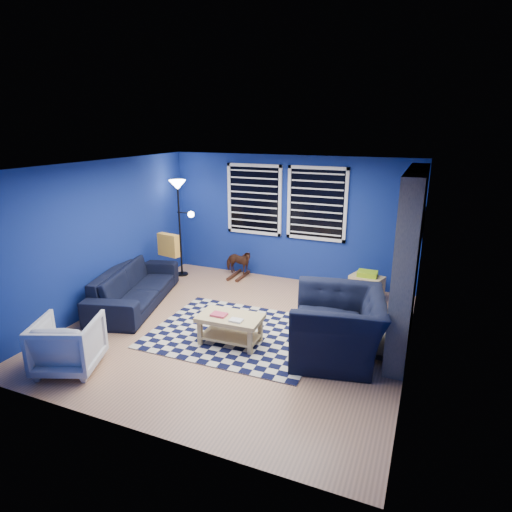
{
  "coord_description": "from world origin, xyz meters",
  "views": [
    {
      "loc": [
        2.59,
        -5.46,
        3.04
      ],
      "look_at": [
        0.19,
        0.3,
        1.13
      ],
      "focal_mm": 30.0,
      "sensor_mm": 36.0,
      "label": 1
    }
  ],
  "objects": [
    {
      "name": "window_left",
      "position": [
        -0.75,
        2.46,
        1.6
      ],
      "size": [
        1.17,
        0.06,
        1.42
      ],
      "color": "black",
      "rests_on": "wall_back"
    },
    {
      "name": "window_right",
      "position": [
        0.55,
        2.46,
        1.6
      ],
      "size": [
        1.17,
        0.06,
        1.42
      ],
      "color": "black",
      "rests_on": "wall_back"
    },
    {
      "name": "wall_right",
      "position": [
        2.5,
        0.0,
        1.25
      ],
      "size": [
        0.0,
        5.0,
        5.0
      ],
      "primitive_type": "plane",
      "rotation": [
        1.57,
        0.0,
        -1.57
      ],
      "color": "navy",
      "rests_on": "floor"
    },
    {
      "name": "coffee_table",
      "position": [
        0.1,
        -0.45,
        0.32
      ],
      "size": [
        0.93,
        0.56,
        0.46
      ],
      "rotation": [
        0.0,
        0.0,
        0.04
      ],
      "color": "tan",
      "rests_on": "rug"
    },
    {
      "name": "rug",
      "position": [
        0.06,
        -0.13,
        0.01
      ],
      "size": [
        2.52,
        2.02,
        0.02
      ],
      "primitive_type": "cube",
      "rotation": [
        0.0,
        0.0,
        0.01
      ],
      "color": "black",
      "rests_on": "floor"
    },
    {
      "name": "floor_lamp",
      "position": [
        -2.13,
        1.84,
        1.63
      ],
      "size": [
        0.54,
        0.33,
        1.99
      ],
      "color": "black",
      "rests_on": "floor"
    },
    {
      "name": "wall_back",
      "position": [
        0.0,
        2.5,
        1.25
      ],
      "size": [
        5.0,
        0.0,
        5.0
      ],
      "primitive_type": "plane",
      "rotation": [
        1.57,
        0.0,
        0.0
      ],
      "color": "navy",
      "rests_on": "floor"
    },
    {
      "name": "fireplace",
      "position": [
        2.36,
        0.5,
        1.2
      ],
      "size": [
        0.65,
        2.0,
        2.5
      ],
      "color": "gray",
      "rests_on": "floor"
    },
    {
      "name": "cabinet",
      "position": [
        1.66,
        1.93,
        0.25
      ],
      "size": [
        0.64,
        0.52,
        0.55
      ],
      "rotation": [
        0.0,
        0.0,
        -0.3
      ],
      "color": "tan",
      "rests_on": "floor"
    },
    {
      "name": "sofa",
      "position": [
        -2.07,
        0.2,
        0.33
      ],
      "size": [
        2.43,
        1.47,
        0.66
      ],
      "primitive_type": "imported",
      "rotation": [
        0.0,
        0.0,
        1.85
      ],
      "color": "black",
      "rests_on": "floor"
    },
    {
      "name": "throw_pillow",
      "position": [
        -1.92,
        1.08,
        0.88
      ],
      "size": [
        0.46,
        0.22,
        0.43
      ],
      "primitive_type": "cube",
      "rotation": [
        0.0,
        0.0,
        -0.19
      ],
      "color": "gold",
      "rests_on": "sofa"
    },
    {
      "name": "floor",
      "position": [
        0.0,
        0.0,
        0.0
      ],
      "size": [
        5.0,
        5.0,
        0.0
      ],
      "primitive_type": "plane",
      "color": "tan",
      "rests_on": "ground"
    },
    {
      "name": "ceiling",
      "position": [
        0.0,
        0.0,
        2.5
      ],
      "size": [
        5.0,
        5.0,
        0.0
      ],
      "primitive_type": "plane",
      "rotation": [
        3.14,
        0.0,
        0.0
      ],
      "color": "white",
      "rests_on": "wall_back"
    },
    {
      "name": "armchair_big",
      "position": [
        1.59,
        -0.18,
        0.44
      ],
      "size": [
        1.57,
        1.44,
        0.89
      ],
      "primitive_type": "imported",
      "rotation": [
        0.0,
        0.0,
        -1.37
      ],
      "color": "black",
      "rests_on": "floor"
    },
    {
      "name": "wall_left",
      "position": [
        -2.5,
        0.0,
        1.25
      ],
      "size": [
        0.0,
        5.0,
        5.0
      ],
      "primitive_type": "plane",
      "rotation": [
        1.57,
        0.0,
        1.57
      ],
      "color": "navy",
      "rests_on": "floor"
    },
    {
      "name": "tv",
      "position": [
        2.45,
        2.0,
        1.4
      ],
      "size": [
        0.07,
        1.0,
        0.58
      ],
      "color": "black",
      "rests_on": "wall_right"
    },
    {
      "name": "rocking_horse",
      "position": [
        -0.98,
        2.17,
        0.33
      ],
      "size": [
        0.3,
        0.62,
        0.52
      ],
      "primitive_type": "imported",
      "rotation": [
        0.0,
        0.0,
        1.54
      ],
      "color": "#412715",
      "rests_on": "floor"
    },
    {
      "name": "armchair_bent",
      "position": [
        -1.53,
        -1.85,
        0.35
      ],
      "size": [
        0.98,
        1.0,
        0.7
      ],
      "primitive_type": "imported",
      "rotation": [
        0.0,
        0.0,
        3.52
      ],
      "color": "gray",
      "rests_on": "floor"
    }
  ]
}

